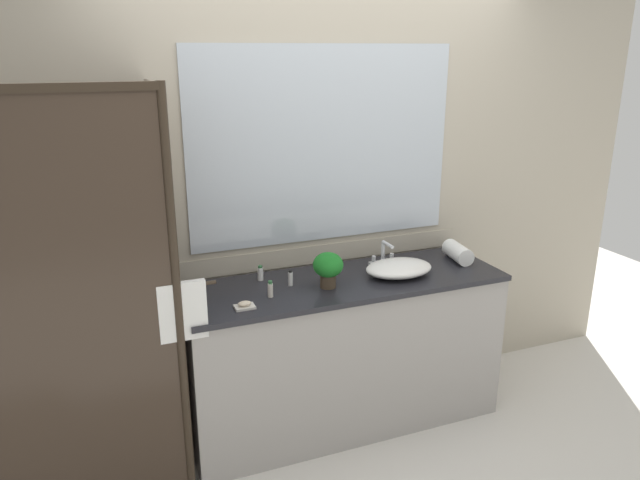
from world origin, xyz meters
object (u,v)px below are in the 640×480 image
potted_plant (328,267)px  amenity_bottle_conditioner (291,278)px  sink_basin (399,268)px  soap_dish (245,305)px  faucet (383,257)px  amenity_bottle_lotion (260,273)px  rolled_towel_near_edge (458,252)px  amenity_bottle_shampoo (270,289)px

potted_plant → amenity_bottle_conditioner: (-0.18, 0.10, -0.07)m
sink_basin → amenity_bottle_conditioner: bearing=172.8°
sink_basin → soap_dish: 0.94m
faucet → amenity_bottle_lotion: size_ratio=2.02×
amenity_bottle_conditioner → rolled_towel_near_edge: bearing=0.3°
potted_plant → faucet: bearing=25.0°
amenity_bottle_shampoo → amenity_bottle_lotion: 0.25m
sink_basin → faucet: bearing=90.0°
faucet → soap_dish: faucet is taller
amenity_bottle_lotion → sink_basin: bearing=-16.1°
potted_plant → amenity_bottle_shampoo: size_ratio=2.20×
potted_plant → rolled_towel_near_edge: (0.89, 0.10, -0.06)m
faucet → amenity_bottle_shampoo: faucet is taller
rolled_towel_near_edge → faucet: bearing=167.0°
rolled_towel_near_edge → amenity_bottle_lotion: bearing=173.7°
faucet → amenity_bottle_lotion: (-0.75, 0.03, -0.01)m
amenity_bottle_shampoo → amenity_bottle_lotion: amenity_bottle_shampoo is taller
potted_plant → amenity_bottle_shampoo: 0.34m
sink_basin → amenity_bottle_conditioner: amenity_bottle_conditioner is taller
sink_basin → rolled_towel_near_edge: bearing=10.6°
soap_dish → rolled_towel_near_edge: (1.38, 0.20, 0.04)m
sink_basin → potted_plant: 0.45m
amenity_bottle_lotion → rolled_towel_near_edge: 1.20m
sink_basin → potted_plant: bearing=-177.7°
sink_basin → amenity_bottle_lotion: (-0.75, 0.22, -0.00)m
faucet → rolled_towel_near_edge: size_ratio=0.75×
potted_plant → rolled_towel_near_edge: potted_plant is taller
amenity_bottle_lotion → amenity_bottle_conditioner: 0.19m
amenity_bottle_lotion → potted_plant: bearing=-37.2°
amenity_bottle_shampoo → rolled_towel_near_edge: (1.21, 0.12, 0.01)m
amenity_bottle_shampoo → amenity_bottle_conditioner: same height
potted_plant → amenity_bottle_conditioner: 0.22m
faucet → soap_dish: bearing=-161.8°
potted_plant → sink_basin: bearing=2.3°
amenity_bottle_shampoo → rolled_towel_near_edge: rolled_towel_near_edge is taller
amenity_bottle_conditioner → rolled_towel_near_edge: size_ratio=0.39×
sink_basin → rolled_towel_near_edge: rolled_towel_near_edge is taller
amenity_bottle_shampoo → amenity_bottle_conditioner: bearing=36.7°
faucet → rolled_towel_near_edge: 0.46m
soap_dish → amenity_bottle_lotion: 0.38m
faucet → potted_plant: bearing=-155.0°
soap_dish → amenity_bottle_lotion: size_ratio=1.19×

